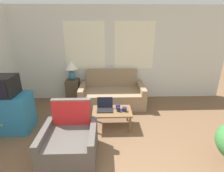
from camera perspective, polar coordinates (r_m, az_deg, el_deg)
The scene contains 12 objects.
wall_back at distance 5.00m, azimuth 0.16°, elevation 10.28°, with size 6.47×0.06×2.60m.
couch at distance 4.84m, azimuth -0.03°, elevation -2.89°, with size 1.73×0.92×0.91m.
armchair at distance 3.18m, azimuth -13.48°, elevation -17.11°, with size 0.89×0.85×0.91m.
tv_dresser at distance 4.24m, azimuth -30.82°, elevation -7.52°, with size 0.92×0.57×0.79m.
television at distance 4.03m, azimuth -32.32°, elevation 0.04°, with size 0.53×0.46×0.40m.
side_table at distance 5.08m, azimuth -12.56°, elevation -1.54°, with size 0.35×0.35×0.65m.
table_lamp at distance 4.88m, azimuth -13.15°, elevation 5.80°, with size 0.35×0.35×0.53m.
coffee_table at distance 3.78m, azimuth 0.00°, elevation -8.65°, with size 0.83×0.54×0.39m.
laptop at distance 3.78m, azimuth -2.31°, elevation -6.93°, with size 0.34×0.29×0.24m.
cup_navy at distance 3.71m, azimuth 2.09°, elevation -7.62°, with size 0.07×0.07×0.09m.
cup_yellow at distance 3.73m, azimuth 4.08°, elevation -7.63°, with size 0.10×0.10×0.08m.
cup_white at distance 3.80m, azimuth 1.98°, elevation -6.85°, with size 0.09×0.09×0.11m.
Camera 1 is at (-0.18, -1.19, 2.16)m, focal length 28.00 mm.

